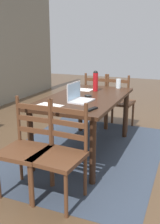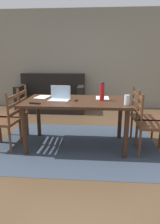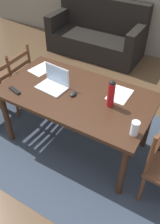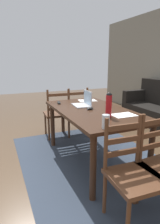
# 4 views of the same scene
# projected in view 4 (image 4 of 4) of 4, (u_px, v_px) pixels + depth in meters

# --- Properties ---
(ground_plane) EXTENTS (14.00, 14.00, 0.00)m
(ground_plane) POSITION_uv_depth(u_px,v_px,m) (92.00, 160.00, 2.85)
(ground_plane) COLOR brown
(area_rug) EXTENTS (2.65, 1.99, 0.01)m
(area_rug) POSITION_uv_depth(u_px,v_px,m) (92.00, 160.00, 2.85)
(area_rug) COLOR #333D4C
(area_rug) RESTS_ON ground
(dining_table) EXTENTS (1.66, 0.92, 0.78)m
(dining_table) POSITION_uv_depth(u_px,v_px,m) (93.00, 116.00, 2.68)
(dining_table) COLOR #382114
(dining_table) RESTS_ON ground
(chair_left_far) EXTENTS (0.44, 0.44, 0.95)m
(chair_left_far) POSITION_uv_depth(u_px,v_px,m) (75.00, 112.00, 3.80)
(chair_left_far) COLOR #56331E
(chair_left_far) RESTS_ON ground
(chair_right_near) EXTENTS (0.47, 0.47, 0.95)m
(chair_right_near) POSITION_uv_depth(u_px,v_px,m) (133.00, 174.00, 1.68)
(chair_right_near) COLOR #56331E
(chair_right_near) RESTS_ON ground
(chair_left_near) EXTENTS (0.47, 0.47, 0.95)m
(chair_left_near) POSITION_uv_depth(u_px,v_px,m) (57.00, 114.00, 3.65)
(chair_left_near) COLOR #56331E
(chair_left_near) RESTS_ON ground
(laptop) EXTENTS (0.34, 0.25, 0.23)m
(laptop) POSITION_uv_depth(u_px,v_px,m) (84.00, 102.00, 2.88)
(laptop) COLOR silver
(laptop) RESTS_ON dining_table
(water_bottle) EXTENTS (0.07, 0.07, 0.29)m
(water_bottle) POSITION_uv_depth(u_px,v_px,m) (109.00, 104.00, 2.27)
(water_bottle) COLOR #A81419
(water_bottle) RESTS_ON dining_table
(drinking_glass) EXTENTS (0.08, 0.08, 0.14)m
(drinking_glass) POSITION_uv_depth(u_px,v_px,m) (106.00, 122.00, 1.88)
(drinking_glass) COLOR silver
(drinking_glass) RESTS_ON dining_table
(computer_mouse) EXTENTS (0.07, 0.11, 0.03)m
(computer_mouse) POSITION_uv_depth(u_px,v_px,m) (90.00, 108.00, 2.64)
(computer_mouse) COLOR black
(computer_mouse) RESTS_ON dining_table
(tv_remote) EXTENTS (0.18, 0.09, 0.02)m
(tv_remote) POSITION_uv_depth(u_px,v_px,m) (59.00, 103.00, 3.06)
(tv_remote) COLOR black
(tv_remote) RESTS_ON dining_table
(paper_stack_left) EXTENTS (0.21, 0.30, 0.00)m
(paper_stack_left) POSITION_uv_depth(u_px,v_px,m) (124.00, 115.00, 2.37)
(paper_stack_left) COLOR white
(paper_stack_left) RESTS_ON dining_table
(paper_stack_right) EXTENTS (0.26, 0.33, 0.00)m
(paper_stack_right) POSITION_uv_depth(u_px,v_px,m) (87.00, 100.00, 3.28)
(paper_stack_right) COLOR white
(paper_stack_right) RESTS_ON dining_table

